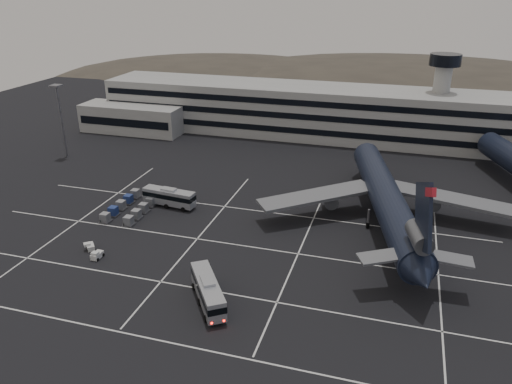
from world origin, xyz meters
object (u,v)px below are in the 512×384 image
at_px(trijet_main, 387,199).
at_px(bus_near, 208,290).
at_px(bus_far, 169,196).
at_px(uld_cluster, 129,208).
at_px(tug_a, 97,255).

bearing_deg(trijet_main, bus_near, -138.10).
distance_m(bus_near, bus_far, 34.05).
relative_size(trijet_main, uld_cluster, 4.11).
height_order(bus_near, tug_a, bus_near).
xyz_separation_m(trijet_main, tug_a, (-43.86, -25.85, -4.64)).
xyz_separation_m(bus_far, uld_cluster, (-6.31, -4.68, -1.22)).
height_order(trijet_main, tug_a, trijet_main).
bearing_deg(tug_a, bus_far, 84.62).
bearing_deg(bus_far, uld_cluster, 132.65).
bearing_deg(bus_near, trijet_main, 20.93).
bearing_deg(trijet_main, uld_cluster, 176.77).
relative_size(trijet_main, bus_near, 5.30).
height_order(bus_near, uld_cluster, bus_near).
relative_size(bus_near, bus_far, 0.97).
distance_m(trijet_main, bus_far, 41.77).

